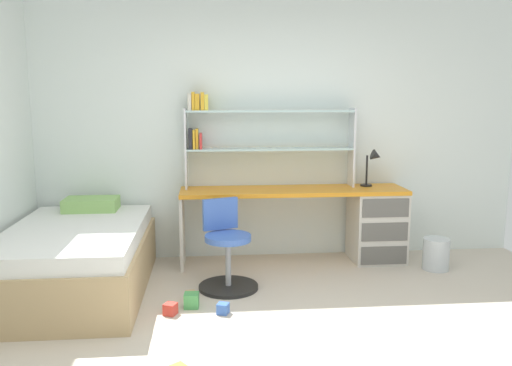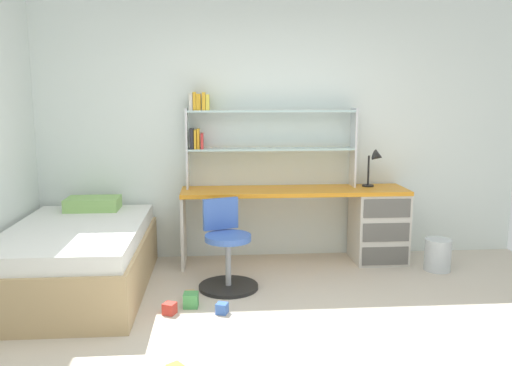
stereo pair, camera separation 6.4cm
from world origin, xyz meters
TOP-DOWN VIEW (x-y plane):
  - ground_plane at (0.00, 0.00)m, footprint 5.48×5.47m
  - room_shell at (-1.13, 1.13)m, footprint 5.48×5.47m
  - desk at (0.94, 1.96)m, footprint 2.24×0.51m
  - bookshelf_hutch at (-0.10, 2.10)m, footprint 1.70×0.22m
  - desk_lamp at (1.15, 2.02)m, footprint 0.20×0.16m
  - swivel_chair at (-0.37, 1.30)m, footprint 0.52×0.52m
  - bed_platform at (-1.65, 1.31)m, footprint 1.15×1.82m
  - waste_bin at (1.67, 1.60)m, footprint 0.25×0.25m
  - toy_block_blue_0 at (-0.42, 0.73)m, footprint 0.11×0.11m
  - toy_block_green_1 at (-0.67, 0.88)m, footprint 0.12×0.12m
  - toy_block_natural_2 at (-0.68, 1.04)m, footprint 0.09×0.09m
  - toy_block_red_3 at (-0.82, 0.75)m, footprint 0.12×0.12m

SIDE VIEW (x-z plane):
  - ground_plane at x=0.00m, z-range -0.02..0.00m
  - toy_block_natural_2 at x=-0.68m, z-range 0.00..0.07m
  - toy_block_blue_0 at x=-0.42m, z-range 0.00..0.08m
  - toy_block_red_3 at x=-0.82m, z-range 0.00..0.09m
  - toy_block_green_1 at x=-0.67m, z-range 0.00..0.11m
  - waste_bin at x=1.67m, z-range 0.00..0.31m
  - bed_platform at x=-1.65m, z-range -0.06..0.63m
  - swivel_chair at x=-0.37m, z-range -0.08..0.69m
  - desk at x=0.94m, z-range 0.05..0.81m
  - desk_lamp at x=1.15m, z-range 0.82..1.20m
  - bookshelf_hutch at x=-0.10m, z-range 0.85..1.80m
  - room_shell at x=-1.13m, z-range 0.00..2.76m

